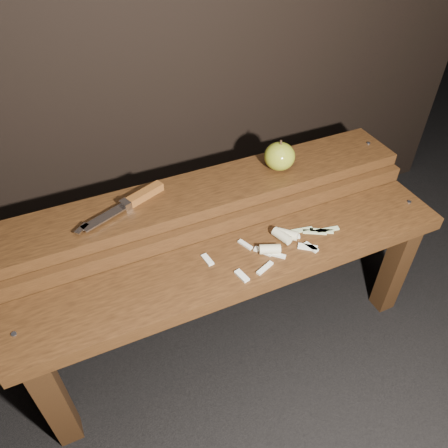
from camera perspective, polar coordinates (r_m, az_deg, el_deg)
name	(u,v)px	position (r m, az deg, el deg)	size (l,w,h in m)	color
ground	(231,335)	(1.50, 0.98, -14.32)	(60.00, 60.00, 0.00)	black
bench_front_tier	(243,278)	(1.18, 2.44, -7.07)	(1.20, 0.20, 0.42)	black
bench_rear_tier	(209,211)	(1.29, -1.94, 1.68)	(1.20, 0.21, 0.50)	black
apple	(280,156)	(1.30, 7.26, 8.76)	(0.09, 0.09, 0.09)	olive
knife	(135,200)	(1.20, -11.57, 3.12)	(0.26, 0.12, 0.02)	brown
apple_scraps	(281,242)	(1.18, 7.47, -2.33)	(0.39, 0.14, 0.03)	beige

